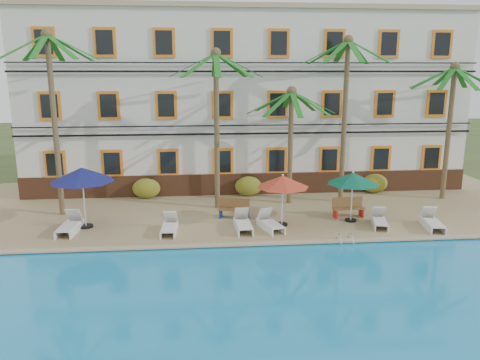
{
  "coord_description": "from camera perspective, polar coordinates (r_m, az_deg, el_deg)",
  "views": [
    {
      "loc": [
        -2.89,
        -18.39,
        6.98
      ],
      "look_at": [
        -0.92,
        3.0,
        2.0
      ],
      "focal_mm": 35.0,
      "sensor_mm": 36.0,
      "label": 1
    }
  ],
  "objects": [
    {
      "name": "pool_deck",
      "position": [
        24.54,
        1.71,
        -3.17
      ],
      "size": [
        30.0,
        12.0,
        0.25
      ],
      "primitive_type": "cube",
      "color": "tan",
      "rests_on": "ground"
    },
    {
      "name": "palm_a",
      "position": [
        23.33,
        -21.89,
        9.11
      ],
      "size": [
        4.49,
        4.49,
        8.61
      ],
      "color": "brown",
      "rests_on": "pool_deck"
    },
    {
      "name": "pool_coping",
      "position": [
        18.95,
        3.89,
        -7.69
      ],
      "size": [
        30.0,
        0.35,
        0.06
      ],
      "primitive_type": "cube",
      "color": "tan",
      "rests_on": "pool_deck"
    },
    {
      "name": "lounger_b",
      "position": [
        20.34,
        -8.61,
        -5.62
      ],
      "size": [
        0.7,
        1.78,
        0.83
      ],
      "color": "white",
      "rests_on": "pool_deck"
    },
    {
      "name": "palm_e",
      "position": [
        27.01,
        24.3,
        7.62
      ],
      "size": [
        4.49,
        4.49,
        7.23
      ],
      "color": "brown",
      "rests_on": "pool_deck"
    },
    {
      "name": "shrub_right",
      "position": [
        27.61,
        16.08,
        -0.4
      ],
      "size": [
        1.5,
        0.9,
        1.1
      ],
      "primitive_type": "ellipsoid",
      "color": "#2B5719",
      "rests_on": "pool_deck"
    },
    {
      "name": "umbrella_green",
      "position": [
        21.77,
        13.59,
        0.15
      ],
      "size": [
        2.35,
        2.35,
        2.35
      ],
      "color": "black",
      "rests_on": "pool_deck"
    },
    {
      "name": "ground",
      "position": [
        19.88,
        3.47,
        -7.53
      ],
      "size": [
        100.0,
        100.0,
        0.0
      ],
      "primitive_type": "plane",
      "color": "#384C23",
      "rests_on": "ground"
    },
    {
      "name": "umbrella_blue",
      "position": [
        21.34,
        -18.7,
        0.59
      ],
      "size": [
        2.79,
        2.79,
        2.78
      ],
      "color": "black",
      "rests_on": "pool_deck"
    },
    {
      "name": "hotel_building",
      "position": [
        28.56,
        0.56,
        9.83
      ],
      "size": [
        25.4,
        6.44,
        10.22
      ],
      "color": "silver",
      "rests_on": "pool_deck"
    },
    {
      "name": "bench_right",
      "position": [
        22.79,
        13.02,
        -3.24
      ],
      "size": [
        1.53,
        0.58,
        0.93
      ],
      "color": "olive",
      "rests_on": "pool_deck"
    },
    {
      "name": "lounger_e",
      "position": [
        21.84,
        16.63,
        -4.76
      ],
      "size": [
        0.99,
        1.77,
        0.79
      ],
      "color": "white",
      "rests_on": "pool_deck"
    },
    {
      "name": "shrub_left",
      "position": [
        25.89,
        -11.35,
        -1.01
      ],
      "size": [
        1.5,
        0.9,
        1.1
      ],
      "primitive_type": "ellipsoid",
      "color": "#2B5719",
      "rests_on": "pool_deck"
    },
    {
      "name": "shrub_mid",
      "position": [
        25.89,
        1.04,
        -0.76
      ],
      "size": [
        1.5,
        0.9,
        1.1
      ],
      "primitive_type": "ellipsoid",
      "color": "#2B5719",
      "rests_on": "pool_deck"
    },
    {
      "name": "lounger_a",
      "position": [
        21.45,
        -20.04,
        -5.23
      ],
      "size": [
        0.79,
        1.95,
        0.91
      ],
      "color": "white",
      "rests_on": "pool_deck"
    },
    {
      "name": "palm_d",
      "position": [
        24.65,
        12.74,
        9.74
      ],
      "size": [
        4.49,
        4.49,
        8.51
      ],
      "color": "brown",
      "rests_on": "pool_deck"
    },
    {
      "name": "pool_ladder",
      "position": [
        19.54,
        12.65,
        -7.42
      ],
      "size": [
        0.54,
        0.74,
        0.74
      ],
      "color": "silver",
      "rests_on": "ground"
    },
    {
      "name": "palm_c",
      "position": [
        24.01,
        6.22,
        6.45
      ],
      "size": [
        4.49,
        4.49,
        6.04
      ],
      "color": "brown",
      "rests_on": "pool_deck"
    },
    {
      "name": "lounger_d",
      "position": [
        20.58,
        3.67,
        -5.25
      ],
      "size": [
        1.09,
        1.9,
        0.85
      ],
      "color": "white",
      "rests_on": "pool_deck"
    },
    {
      "name": "swimming_pool",
      "position": [
        13.61,
        8.12,
        -17.45
      ],
      "size": [
        26.0,
        12.0,
        0.2
      ],
      "primitive_type": "cube",
      "color": "#1B8ECB",
      "rests_on": "ground"
    },
    {
      "name": "palm_b",
      "position": [
        22.94,
        -2.89,
        8.88
      ],
      "size": [
        4.49,
        4.49,
        7.85
      ],
      "color": "brown",
      "rests_on": "pool_deck"
    },
    {
      "name": "lounger_c",
      "position": [
        20.45,
        0.37,
        -5.31
      ],
      "size": [
        0.73,
        1.89,
        0.88
      ],
      "color": "white",
      "rests_on": "pool_deck"
    },
    {
      "name": "bench_left",
      "position": [
        22.04,
        -0.67,
        -3.45
      ],
      "size": [
        1.57,
        0.85,
        0.93
      ],
      "color": "olive",
      "rests_on": "pool_deck"
    },
    {
      "name": "umbrella_red",
      "position": [
        20.66,
        5.23,
        -0.21
      ],
      "size": [
        2.35,
        2.35,
        2.36
      ],
      "color": "black",
      "rests_on": "pool_deck"
    },
    {
      "name": "lounger_f",
      "position": [
        22.33,
        22.38,
        -4.75
      ],
      "size": [
        0.97,
        1.93,
        0.87
      ],
      "color": "white",
      "rests_on": "pool_deck"
    }
  ]
}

